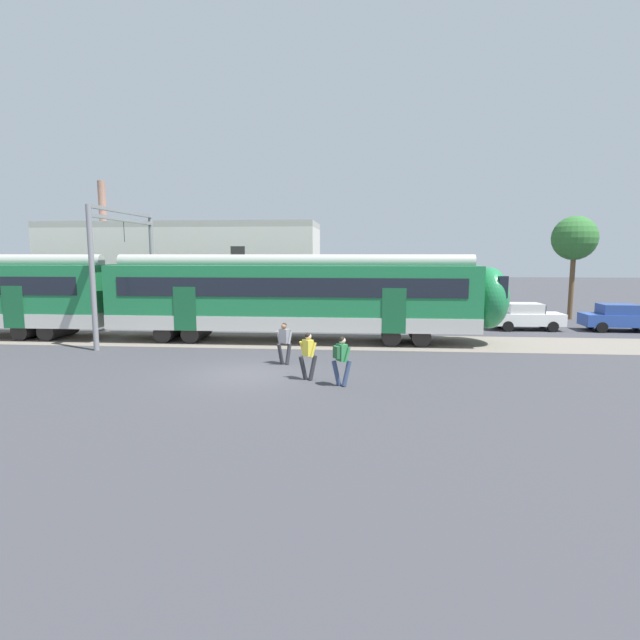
# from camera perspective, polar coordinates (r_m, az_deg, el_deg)

# --- Properties ---
(ground_plane) EXTENTS (160.00, 160.00, 0.00)m
(ground_plane) POSITION_cam_1_polar(r_m,az_deg,el_deg) (18.48, -8.18, -6.13)
(ground_plane) COLOR #38383D
(track_bed) EXTENTS (80.00, 4.40, 0.01)m
(track_bed) POSITION_cam_1_polar(r_m,az_deg,el_deg) (28.82, -25.39, -1.85)
(track_bed) COLOR slate
(track_bed) RESTS_ON ground
(commuter_train) EXTENTS (38.05, 3.07, 4.73)m
(commuter_train) POSITION_cam_1_polar(r_m,az_deg,el_deg) (27.38, -21.17, 2.66)
(commuter_train) COLOR #B7B7B2
(commuter_train) RESTS_ON ground
(pedestrian_grey) EXTENTS (0.66, 0.57, 1.67)m
(pedestrian_grey) POSITION_cam_1_polar(r_m,az_deg,el_deg) (19.72, -4.06, -2.26)
(pedestrian_grey) COLOR #28282D
(pedestrian_grey) RESTS_ON ground
(pedestrian_yellow) EXTENTS (0.69, 0.45, 1.67)m
(pedestrian_yellow) POSITION_cam_1_polar(r_m,az_deg,el_deg) (17.25, -1.39, -3.76)
(pedestrian_yellow) COLOR #28282D
(pedestrian_yellow) RESTS_ON ground
(pedestrian_green) EXTENTS (0.71, 0.51, 1.67)m
(pedestrian_green) POSITION_cam_1_polar(r_m,az_deg,el_deg) (16.44, 2.43, -4.23)
(pedestrian_green) COLOR navy
(pedestrian_green) RESTS_ON ground
(parked_car_white) EXTENTS (4.05, 1.85, 1.54)m
(parked_car_white) POSITION_cam_1_polar(r_m,az_deg,el_deg) (31.08, 22.43, 0.39)
(parked_car_white) COLOR silver
(parked_car_white) RESTS_ON ground
(parked_car_blue) EXTENTS (4.06, 1.88, 1.54)m
(parked_car_blue) POSITION_cam_1_polar(r_m,az_deg,el_deg) (32.93, 31.02, 0.25)
(parked_car_blue) COLOR #284799
(parked_car_blue) RESTS_ON ground
(catenary_gantry) EXTENTS (0.24, 6.64, 6.53)m
(catenary_gantry) POSITION_cam_1_polar(r_m,az_deg,el_deg) (27.31, -21.37, 6.97)
(catenary_gantry) COLOR gray
(catenary_gantry) RESTS_ON ground
(background_building) EXTENTS (18.08, 5.00, 9.20)m
(background_building) POSITION_cam_1_polar(r_m,az_deg,el_deg) (34.98, -15.38, 5.41)
(background_building) COLOR beige
(background_building) RESTS_ON ground
(street_tree_right) EXTENTS (2.89, 2.89, 6.84)m
(street_tree_right) POSITION_cam_1_polar(r_m,az_deg,el_deg) (37.24, 27.09, 8.25)
(street_tree_right) COLOR brown
(street_tree_right) RESTS_ON ground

